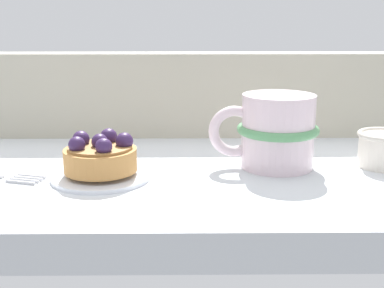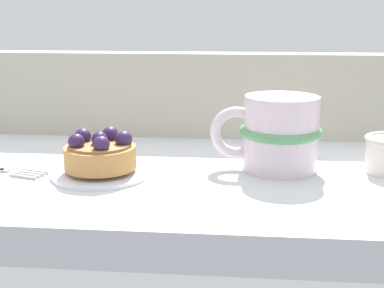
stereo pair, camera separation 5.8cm
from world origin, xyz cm
name	(u,v)px [view 1 (the left image)]	position (x,y,z in cm)	size (l,w,h in cm)	color
ground_plane	(168,182)	(0.00, 0.00, -1.89)	(76.10, 37.50, 3.78)	silver
window_rail_back	(171,95)	(0.00, 16.47, 5.99)	(74.58, 4.56, 11.98)	#B2AD99
dessert_plate	(101,175)	(-7.11, -4.22, 0.43)	(10.80, 10.80, 0.91)	silver
raspberry_tart	(100,155)	(-7.11, -4.18, 2.60)	(7.87, 7.87, 4.18)	#B77F42
coffee_mug	(275,130)	(12.45, 0.42, 4.30)	(12.74, 9.44, 8.54)	silver
sugar_bowl	(384,148)	(25.33, 0.20, 2.21)	(6.42, 6.42, 4.13)	silver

